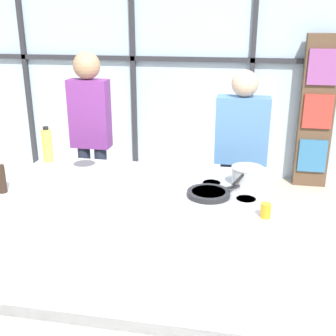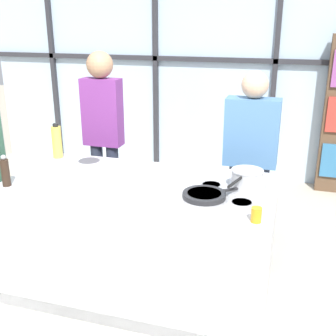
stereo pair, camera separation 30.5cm
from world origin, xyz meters
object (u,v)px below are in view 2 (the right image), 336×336
(spectator_far_left, at_px, (103,128))
(pepper_grinder, at_px, (5,172))
(mixing_bowl, at_px, (89,164))
(saucepan, at_px, (247,179))
(juice_glass_near, at_px, (256,215))
(spectator_center_left, at_px, (250,154))
(oil_bottle, at_px, (57,142))
(white_plate, at_px, (78,179))
(frying_pan, at_px, (205,195))

(spectator_far_left, relative_size, pepper_grinder, 7.60)
(spectator_far_left, distance_m, mixing_bowl, 0.78)
(saucepan, bearing_deg, spectator_far_left, 151.58)
(spectator_far_left, distance_m, saucepan, 1.66)
(mixing_bowl, height_order, pepper_grinder, pepper_grinder)
(saucepan, relative_size, juice_glass_near, 4.52)
(spectator_center_left, distance_m, oil_bottle, 1.67)
(white_plate, distance_m, oil_bottle, 0.61)
(pepper_grinder, bearing_deg, juice_glass_near, -2.17)
(spectator_center_left, relative_size, white_plate, 5.96)
(white_plate, relative_size, pepper_grinder, 1.18)
(spectator_center_left, relative_size, mixing_bowl, 7.86)
(white_plate, height_order, juice_glass_near, juice_glass_near)
(spectator_center_left, xyz_separation_m, saucepan, (0.06, -0.79, 0.06))
(spectator_far_left, distance_m, juice_glass_near, 2.04)
(spectator_center_left, height_order, oil_bottle, spectator_center_left)
(mixing_bowl, bearing_deg, spectator_center_left, 32.08)
(saucepan, bearing_deg, white_plate, -171.26)
(spectator_center_left, distance_m, frying_pan, 1.05)
(spectator_far_left, xyz_separation_m, saucepan, (1.46, -0.79, -0.07))
(oil_bottle, relative_size, pepper_grinder, 1.28)
(spectator_far_left, xyz_separation_m, juice_glass_near, (1.57, -1.30, -0.09))
(spectator_center_left, distance_m, white_plate, 1.51)
(mixing_bowl, bearing_deg, spectator_far_left, 106.48)
(saucepan, xyz_separation_m, pepper_grinder, (-1.64, -0.44, 0.03))
(saucepan, height_order, white_plate, saucepan)
(spectator_far_left, height_order, white_plate, spectator_far_left)
(spectator_far_left, distance_m, pepper_grinder, 1.25)
(spectator_center_left, relative_size, oil_bottle, 5.48)
(saucepan, relative_size, white_plate, 1.50)
(spectator_far_left, relative_size, frying_pan, 3.93)
(juice_glass_near, bearing_deg, frying_pan, 143.25)
(frying_pan, relative_size, oil_bottle, 1.50)
(saucepan, distance_m, juice_glass_near, 0.52)
(frying_pan, relative_size, white_plate, 1.64)
(white_plate, bearing_deg, juice_glass_near, -13.65)
(white_plate, xyz_separation_m, mixing_bowl, (-0.02, 0.23, 0.03))
(spectator_far_left, bearing_deg, pepper_grinder, 81.54)
(oil_bottle, bearing_deg, white_plate, -45.67)
(frying_pan, bearing_deg, pepper_grinder, -171.83)
(frying_pan, distance_m, mixing_bowl, 1.04)
(spectator_far_left, height_order, juice_glass_near, spectator_far_left)
(spectator_center_left, distance_m, juice_glass_near, 1.31)
(mixing_bowl, distance_m, oil_bottle, 0.45)
(white_plate, bearing_deg, spectator_center_left, 40.14)
(spectator_center_left, relative_size, frying_pan, 3.64)
(spectator_far_left, height_order, spectator_center_left, spectator_far_left)
(saucepan, bearing_deg, pepper_grinder, -164.90)
(frying_pan, bearing_deg, spectator_center_left, 79.83)
(spectator_far_left, xyz_separation_m, oil_bottle, (-0.17, -0.55, 0.00))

